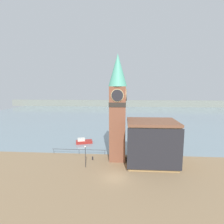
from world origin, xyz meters
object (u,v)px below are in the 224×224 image
mooring_bollard_near (93,158)px  lamp_post (85,152)px  clock_tower (118,105)px  boat_near (83,141)px  pier_building (152,142)px

mooring_bollard_near → lamp_post: size_ratio=0.19×
clock_tower → mooring_bollard_near: size_ratio=27.03×
boat_near → mooring_bollard_near: boat_near is taller
pier_building → boat_near: bearing=144.7°
clock_tower → mooring_bollard_near: clock_tower is taller
clock_tower → boat_near: size_ratio=4.58×
mooring_bollard_near → lamp_post: lamp_post is taller
pier_building → lamp_post: 13.03m
clock_tower → mooring_bollard_near: (-5.17, -0.70, -11.09)m
mooring_bollard_near → pier_building: bearing=-4.0°
pier_building → boat_near: pier_building is taller
lamp_post → boat_near: bearing=104.7°
boat_near → lamp_post: 14.92m
mooring_bollard_near → boat_near: bearing=112.5°
boat_near → mooring_bollard_near: (4.48, -10.80, -0.09)m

